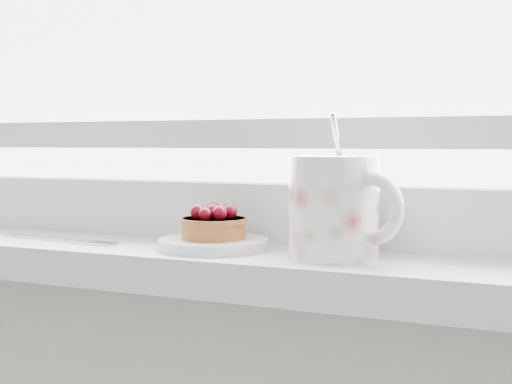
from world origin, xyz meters
The scene contains 4 objects.
saucer centered at (-0.02, 1.88, 0.95)m, with size 0.12×0.12×0.01m, color silver.
raspberry_tart centered at (-0.02, 1.88, 0.97)m, with size 0.08×0.08×0.04m.
floral_mug centered at (0.12, 1.88, 1.00)m, with size 0.14×0.12×0.15m.
fork centered at (-0.23, 1.86, 0.94)m, with size 0.18×0.03×0.00m.
Camera 1 is at (0.35, 1.18, 1.06)m, focal length 50.00 mm.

